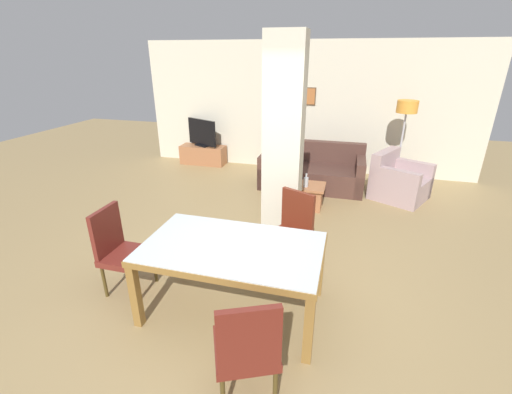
% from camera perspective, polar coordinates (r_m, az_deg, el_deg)
% --- Properties ---
extents(ground_plane, '(18.00, 18.00, 0.00)m').
position_cam_1_polar(ground_plane, '(3.75, -3.67, -17.92)').
color(ground_plane, '#9B8153').
extents(back_wall, '(7.20, 0.09, 2.70)m').
position_cam_1_polar(back_wall, '(7.65, 8.15, 14.48)').
color(back_wall, beige).
rests_on(back_wall, ground_plane).
extents(divider_pillar, '(0.48, 0.39, 2.70)m').
position_cam_1_polar(divider_pillar, '(4.45, 4.60, 8.58)').
color(divider_pillar, beige).
rests_on(divider_pillar, ground_plane).
extents(dining_table, '(1.73, 1.02, 0.75)m').
position_cam_1_polar(dining_table, '(3.38, -3.93, -10.11)').
color(dining_table, olive).
rests_on(dining_table, ground_plane).
extents(dining_chair_far_right, '(0.61, 0.61, 0.96)m').
position_cam_1_polar(dining_chair_far_right, '(4.10, 5.89, -5.30)').
color(dining_chair_far_right, maroon).
rests_on(dining_chair_far_right, ground_plane).
extents(dining_chair_near_right, '(0.61, 0.61, 0.96)m').
position_cam_1_polar(dining_chair_near_right, '(2.66, -1.54, -23.66)').
color(dining_chair_near_right, maroon).
rests_on(dining_chair_near_right, ground_plane).
extents(dining_chair_head_left, '(0.46, 0.46, 0.96)m').
position_cam_1_polar(dining_chair_head_left, '(3.99, -21.81, -7.82)').
color(dining_chair_head_left, maroon).
rests_on(dining_chair_head_left, ground_plane).
extents(sofa, '(1.95, 0.94, 0.83)m').
position_cam_1_polar(sofa, '(6.81, 9.30, 4.10)').
color(sofa, '#4D3028').
rests_on(sofa, ground_plane).
extents(armchair, '(1.14, 1.14, 0.83)m').
position_cam_1_polar(armchair, '(6.67, 22.62, 2.22)').
color(armchair, '#B19597').
rests_on(armchair, ground_plane).
extents(coffee_table, '(0.59, 0.49, 0.40)m').
position_cam_1_polar(coffee_table, '(5.86, 8.43, 0.22)').
color(coffee_table, '#A96942').
rests_on(coffee_table, ground_plane).
extents(bottle, '(0.08, 0.08, 0.22)m').
position_cam_1_polar(bottle, '(5.69, 8.32, 2.54)').
color(bottle, '#B2B7BC').
rests_on(bottle, coffee_table).
extents(tv_stand, '(1.05, 0.40, 0.43)m').
position_cam_1_polar(tv_stand, '(8.24, -8.78, 6.97)').
color(tv_stand, '#A46640').
rests_on(tv_stand, ground_plane).
extents(tv_screen, '(0.80, 0.41, 0.61)m').
position_cam_1_polar(tv_screen, '(8.12, -9.00, 10.47)').
color(tv_screen, black).
rests_on(tv_screen, tv_stand).
extents(floor_lamp, '(0.37, 0.37, 1.66)m').
position_cam_1_polar(floor_lamp, '(6.97, 23.73, 12.46)').
color(floor_lamp, '#B7B7BC').
rests_on(floor_lamp, ground_plane).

